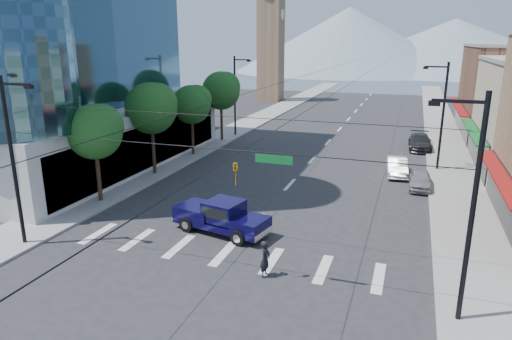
% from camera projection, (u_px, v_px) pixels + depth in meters
% --- Properties ---
extents(ground, '(160.00, 160.00, 0.00)m').
position_uv_depth(ground, '(216.00, 267.00, 22.20)').
color(ground, '#28282B').
rests_on(ground, ground).
extents(sidewalk_left, '(4.00, 120.00, 0.15)m').
position_uv_depth(sidewalk_left, '(254.00, 121.00, 62.31)').
color(sidewalk_left, gray).
rests_on(sidewalk_left, ground).
extents(sidewalk_right, '(4.00, 120.00, 0.15)m').
position_uv_depth(sidewalk_right, '(442.00, 132.00, 54.79)').
color(sidewalk_right, gray).
rests_on(sidewalk_right, ground).
extents(clock_tower, '(4.80, 4.80, 20.40)m').
position_uv_depth(clock_tower, '(271.00, 41.00, 80.84)').
color(clock_tower, '#8C6B4C').
rests_on(clock_tower, ground).
extents(mountain_left, '(80.00, 80.00, 22.00)m').
position_uv_depth(mountain_left, '(349.00, 40.00, 160.30)').
color(mountain_left, gray).
rests_on(mountain_left, ground).
extents(mountain_right, '(90.00, 90.00, 18.00)m').
position_uv_depth(mountain_right, '(454.00, 45.00, 158.97)').
color(mountain_right, gray).
rests_on(mountain_right, ground).
extents(tree_near, '(3.65, 3.64, 6.71)m').
position_uv_depth(tree_near, '(97.00, 130.00, 29.85)').
color(tree_near, black).
rests_on(tree_near, ground).
extents(tree_midnear, '(4.09, 4.09, 7.52)m').
position_uv_depth(tree_midnear, '(153.00, 107.00, 36.05)').
color(tree_midnear, black).
rests_on(tree_midnear, ground).
extents(tree_midfar, '(3.65, 3.64, 6.71)m').
position_uv_depth(tree_midfar, '(193.00, 103.00, 42.58)').
color(tree_midfar, black).
rests_on(tree_midfar, ground).
extents(tree_far, '(4.09, 4.09, 7.52)m').
position_uv_depth(tree_far, '(222.00, 89.00, 48.78)').
color(tree_far, black).
rests_on(tree_far, ground).
extents(signal_rig, '(21.80, 0.20, 9.00)m').
position_uv_depth(signal_rig, '(208.00, 183.00, 19.96)').
color(signal_rig, black).
rests_on(signal_rig, ground).
extents(lamp_pole_nw, '(2.00, 0.25, 9.00)m').
position_uv_depth(lamp_pole_nw, '(236.00, 93.00, 51.47)').
color(lamp_pole_nw, black).
rests_on(lamp_pole_nw, ground).
extents(lamp_pole_ne, '(2.00, 0.25, 9.00)m').
position_uv_depth(lamp_pole_ne, '(441.00, 112.00, 37.51)').
color(lamp_pole_ne, black).
rests_on(lamp_pole_ne, ground).
extents(pickup_truck, '(5.99, 3.17, 1.93)m').
position_uv_depth(pickup_truck, '(221.00, 216.00, 26.01)').
color(pickup_truck, '#0B0738').
rests_on(pickup_truck, ground).
extents(pedestrian, '(0.48, 0.68, 1.77)m').
position_uv_depth(pedestrian, '(265.00, 259.00, 21.12)').
color(pedestrian, black).
rests_on(pedestrian, ground).
extents(parked_car_near, '(1.66, 3.98, 1.35)m').
position_uv_depth(parked_car_near, '(420.00, 180.00, 33.84)').
color(parked_car_near, '#A0A1A5').
rests_on(parked_car_near, ground).
extents(parked_car_mid, '(1.95, 4.49, 1.44)m').
position_uv_depth(parked_car_mid, '(397.00, 167.00, 37.26)').
color(parked_car_mid, silver).
rests_on(parked_car_mid, ground).
extents(parked_car_far, '(2.38, 5.39, 1.54)m').
position_uv_depth(parked_car_far, '(420.00, 142.00, 46.06)').
color(parked_car_far, '#28282A').
rests_on(parked_car_far, ground).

